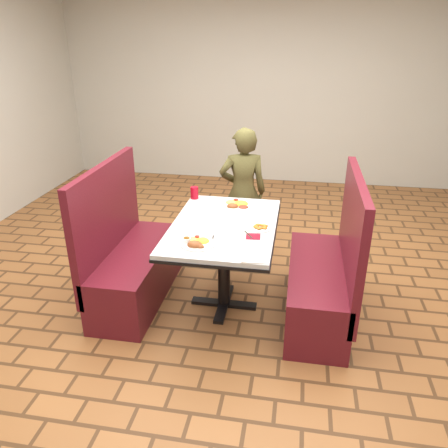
{
  "coord_description": "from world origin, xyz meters",
  "views": [
    {
      "loc": [
        0.54,
        -3.06,
        2.12
      ],
      "look_at": [
        0.0,
        0.0,
        0.75
      ],
      "focal_mm": 35.0,
      "sensor_mm": 36.0,
      "label": 1
    }
  ],
  "objects_px": {
    "booth_bench_left": "(131,263)",
    "plantain_plate": "(260,227)",
    "near_dinner_plate": "(197,241)",
    "red_tumbler": "(194,193)",
    "booth_bench_right": "(324,280)",
    "diner_person": "(243,192)",
    "far_dinner_plate": "(237,204)",
    "dining_table": "(224,235)"
  },
  "relations": [
    {
      "from": "near_dinner_plate",
      "to": "red_tumbler",
      "type": "height_order",
      "value": "red_tumbler"
    },
    {
      "from": "booth_bench_right",
      "to": "far_dinner_plate",
      "type": "height_order",
      "value": "booth_bench_right"
    },
    {
      "from": "booth_bench_left",
      "to": "far_dinner_plate",
      "type": "bearing_deg",
      "value": 24.13
    },
    {
      "from": "dining_table",
      "to": "red_tumbler",
      "type": "distance_m",
      "value": 0.65
    },
    {
      "from": "booth_bench_right",
      "to": "diner_person",
      "type": "height_order",
      "value": "diner_person"
    },
    {
      "from": "dining_table",
      "to": "plantain_plate",
      "type": "bearing_deg",
      "value": -7.74
    },
    {
      "from": "diner_person",
      "to": "plantain_plate",
      "type": "xyz_separation_m",
      "value": [
        0.28,
        -1.08,
        0.11
      ]
    },
    {
      "from": "booth_bench_left",
      "to": "near_dinner_plate",
      "type": "bearing_deg",
      "value": -30.1
    },
    {
      "from": "booth_bench_left",
      "to": "near_dinner_plate",
      "type": "distance_m",
      "value": 0.9
    },
    {
      "from": "dining_table",
      "to": "plantain_plate",
      "type": "distance_m",
      "value": 0.31
    },
    {
      "from": "dining_table",
      "to": "booth_bench_left",
      "type": "xyz_separation_m",
      "value": [
        -0.8,
        0.0,
        -0.32
      ]
    },
    {
      "from": "red_tumbler",
      "to": "booth_bench_left",
      "type": "bearing_deg",
      "value": -130.19
    },
    {
      "from": "booth_bench_right",
      "to": "dining_table",
      "type": "bearing_deg",
      "value": 180.0
    },
    {
      "from": "near_dinner_plate",
      "to": "diner_person",
      "type": "bearing_deg",
      "value": 84.69
    },
    {
      "from": "dining_table",
      "to": "diner_person",
      "type": "xyz_separation_m",
      "value": [
        0.01,
        1.04,
        -0.0
      ]
    },
    {
      "from": "booth_bench_left",
      "to": "plantain_plate",
      "type": "relative_size",
      "value": 7.0
    },
    {
      "from": "far_dinner_plate",
      "to": "plantain_plate",
      "type": "bearing_deg",
      "value": -60.19
    },
    {
      "from": "plantain_plate",
      "to": "near_dinner_plate",
      "type": "bearing_deg",
      "value": -139.52
    },
    {
      "from": "near_dinner_plate",
      "to": "far_dinner_plate",
      "type": "bearing_deg",
      "value": 77.38
    },
    {
      "from": "dining_table",
      "to": "near_dinner_plate",
      "type": "distance_m",
      "value": 0.43
    },
    {
      "from": "near_dinner_plate",
      "to": "far_dinner_plate",
      "type": "xyz_separation_m",
      "value": [
        0.17,
        0.77,
        -0.0
      ]
    },
    {
      "from": "dining_table",
      "to": "diner_person",
      "type": "bearing_deg",
      "value": 89.53
    },
    {
      "from": "red_tumbler",
      "to": "plantain_plate",
      "type": "bearing_deg",
      "value": -40.74
    },
    {
      "from": "booth_bench_right",
      "to": "far_dinner_plate",
      "type": "distance_m",
      "value": 0.95
    },
    {
      "from": "booth_bench_right",
      "to": "near_dinner_plate",
      "type": "height_order",
      "value": "booth_bench_right"
    },
    {
      "from": "dining_table",
      "to": "far_dinner_plate",
      "type": "height_order",
      "value": "far_dinner_plate"
    },
    {
      "from": "booth_bench_right",
      "to": "red_tumbler",
      "type": "relative_size",
      "value": 11.31
    },
    {
      "from": "near_dinner_plate",
      "to": "booth_bench_right",
      "type": "bearing_deg",
      "value": 22.96
    },
    {
      "from": "diner_person",
      "to": "booth_bench_left",
      "type": "bearing_deg",
      "value": 39.6
    },
    {
      "from": "booth_bench_right",
      "to": "near_dinner_plate",
      "type": "bearing_deg",
      "value": -157.04
    },
    {
      "from": "dining_table",
      "to": "near_dinner_plate",
      "type": "height_order",
      "value": "near_dinner_plate"
    },
    {
      "from": "booth_bench_right",
      "to": "diner_person",
      "type": "relative_size",
      "value": 0.92
    },
    {
      "from": "booth_bench_left",
      "to": "diner_person",
      "type": "height_order",
      "value": "diner_person"
    },
    {
      "from": "booth_bench_left",
      "to": "diner_person",
      "type": "xyz_separation_m",
      "value": [
        0.81,
        1.04,
        0.32
      ]
    },
    {
      "from": "diner_person",
      "to": "far_dinner_plate",
      "type": "distance_m",
      "value": 0.67
    },
    {
      "from": "plantain_plate",
      "to": "red_tumbler",
      "type": "xyz_separation_m",
      "value": [
        -0.65,
        0.56,
        0.04
      ]
    },
    {
      "from": "plantain_plate",
      "to": "dining_table",
      "type": "bearing_deg",
      "value": 172.26
    },
    {
      "from": "far_dinner_plate",
      "to": "red_tumbler",
      "type": "relative_size",
      "value": 2.7
    },
    {
      "from": "far_dinner_plate",
      "to": "dining_table",
      "type": "bearing_deg",
      "value": -97.24
    },
    {
      "from": "dining_table",
      "to": "far_dinner_plate",
      "type": "xyz_separation_m",
      "value": [
        0.05,
        0.38,
        0.12
      ]
    },
    {
      "from": "booth_bench_right",
      "to": "plantain_plate",
      "type": "distance_m",
      "value": 0.67
    },
    {
      "from": "plantain_plate",
      "to": "red_tumbler",
      "type": "relative_size",
      "value": 1.61
    }
  ]
}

